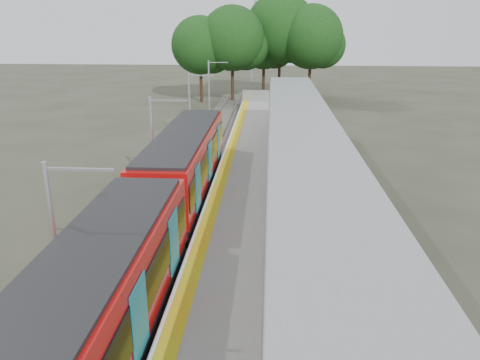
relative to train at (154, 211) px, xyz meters
The scene contains 13 objects.
trackbed 8.61m from the train, 90.01° to the left, with size 3.00×70.00×0.24m, color #59544C.
platform 9.65m from the train, 61.81° to the left, with size 6.00×50.00×1.00m, color gray.
tactile_strip 8.68m from the train, 76.93° to the left, with size 0.60×50.00×0.02m, color gold.
end_fence 33.65m from the train, 82.32° to the left, with size 6.00×0.10×1.20m, color #9EA0A5.
train is the anchor object (origin of this frame).
canopy 7.93m from the train, 36.87° to the left, with size 3.27×38.00×3.66m.
tree_cluster 41.85m from the train, 85.05° to the left, with size 19.94×12.04×12.55m.
catenary_masts 7.64m from the train, 103.07° to the left, with size 2.08×48.16×5.40m.
bench_mid 9.84m from the train, 43.65° to the left, with size 0.50×1.47×1.00m.
bench_far 16.64m from the train, 68.24° to the left, with size 0.82×1.66×1.09m.
info_pillar_near 9.25m from the train, 57.03° to the right, with size 0.36×0.36×1.59m.
info_pillar_far 8.11m from the train, 42.06° to the left, with size 0.38×0.38×1.70m.
litter_bin 5.43m from the train, 14.19° to the right, with size 0.48×0.48×0.99m, color #9EA0A5.
Camera 1 is at (-0.01, -5.15, 9.12)m, focal length 35.00 mm.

